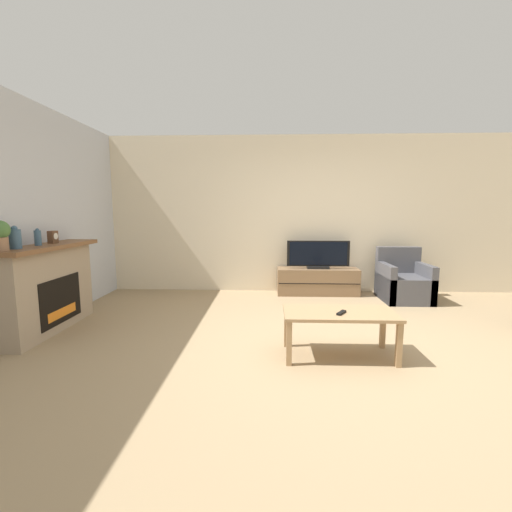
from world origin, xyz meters
TOP-DOWN VIEW (x-y plane):
  - ground_plane at (0.00, 0.00)m, footprint 24.00×24.00m
  - wall_back at (0.00, 2.57)m, footprint 12.00×0.06m
  - fireplace at (-3.28, 0.38)m, footprint 0.44×1.53m
  - mantel_vase_left at (-3.26, -0.08)m, footprint 0.11×0.11m
  - mantel_vase_centre_left at (-3.26, 0.26)m, footprint 0.07×0.07m
  - mantel_clock at (-3.26, 0.53)m, footprint 0.08×0.11m
  - potted_plant at (-3.26, -0.27)m, footprint 0.18×0.18m
  - tv_stand at (0.16, 2.30)m, footprint 1.36×0.41m
  - tv at (0.16, 2.30)m, footprint 1.05×0.18m
  - armchair at (1.48, 1.98)m, footprint 0.70×0.76m
  - coffee_table at (0.01, -0.22)m, footprint 1.08×0.53m
  - remote at (0.02, -0.29)m, footprint 0.12×0.15m

SIDE VIEW (x-z plane):
  - ground_plane at x=0.00m, z-range 0.00..0.00m
  - tv_stand at x=0.16m, z-range 0.00..0.45m
  - armchair at x=1.48m, z-range -0.14..0.69m
  - coffee_table at x=0.01m, z-range 0.17..0.61m
  - remote at x=0.02m, z-range 0.45..0.47m
  - fireplace at x=-3.28m, z-range 0.01..1.04m
  - tv at x=0.16m, z-range 0.43..0.90m
  - mantel_clock at x=-3.26m, z-range 1.03..1.18m
  - mantel_vase_centre_left at x=-3.26m, z-range 1.02..1.22m
  - mantel_vase_left at x=-3.26m, z-range 1.02..1.26m
  - potted_plant at x=-3.26m, z-range 1.05..1.35m
  - wall_back at x=0.00m, z-range 0.00..2.70m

